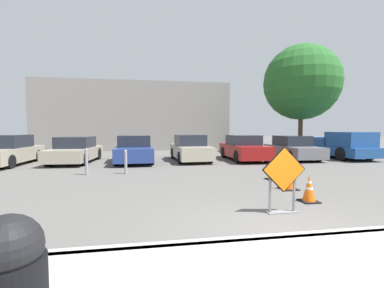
{
  "coord_description": "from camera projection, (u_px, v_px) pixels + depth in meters",
  "views": [
    {
      "loc": [
        -2.32,
        -3.6,
        1.79
      ],
      "look_at": [
        0.48,
        13.62,
        0.76
      ],
      "focal_mm": 24.0,
      "sensor_mm": 36.0,
      "label": 1
    }
  ],
  "objects": [
    {
      "name": "street_tree_behind_lot",
      "position": [
        302.0,
        83.0,
        18.91
      ],
      "size": [
        5.5,
        5.5,
        7.96
      ],
      "color": "#513823",
      "rests_on": "ground_plane"
    },
    {
      "name": "bollard_nearest",
      "position": [
        126.0,
        161.0,
        10.16
      ],
      "size": [
        0.12,
        0.12,
        0.97
      ],
      "color": "gray",
      "rests_on": "ground_plane"
    },
    {
      "name": "building_facade_backdrop",
      "position": [
        136.0,
        117.0,
        23.34
      ],
      "size": [
        16.12,
        5.0,
        5.75
      ],
      "color": "gray",
      "rests_on": "ground_plane"
    },
    {
      "name": "road_closed_sign",
      "position": [
        284.0,
        176.0,
        5.4
      ],
      "size": [
        0.97,
        0.2,
        1.42
      ],
      "color": "black",
      "rests_on": "ground_plane"
    },
    {
      "name": "parked_car_third",
      "position": [
        134.0,
        150.0,
        13.91
      ],
      "size": [
        2.08,
        4.47,
        1.44
      ],
      "rotation": [
        0.0,
        0.0,
        3.19
      ],
      "color": "navy",
      "rests_on": "ground_plane"
    },
    {
      "name": "curb_lip",
      "position": [
        301.0,
        239.0,
        4.02
      ],
      "size": [
        26.2,
        0.2,
        0.14
      ],
      "color": "#999993",
      "rests_on": "ground_plane"
    },
    {
      "name": "bollard_second",
      "position": [
        87.0,
        161.0,
        9.92
      ],
      "size": [
        0.12,
        0.12,
        1.04
      ],
      "color": "gray",
      "rests_on": "ground_plane"
    },
    {
      "name": "parked_car_nearest",
      "position": [
        7.0,
        151.0,
        12.74
      ],
      "size": [
        1.93,
        4.32,
        1.49
      ],
      "rotation": [
        0.0,
        0.0,
        3.12
      ],
      "color": "#A39984",
      "rests_on": "ground_plane"
    },
    {
      "name": "pickup_truck",
      "position": [
        340.0,
        146.0,
        15.75
      ],
      "size": [
        2.12,
        5.31,
        1.61
      ],
      "rotation": [
        0.0,
        0.0,
        3.16
      ],
      "color": "navy",
      "rests_on": "ground_plane"
    },
    {
      "name": "traffic_cone_nearest",
      "position": [
        309.0,
        189.0,
        6.28
      ],
      "size": [
        0.42,
        0.42,
        0.66
      ],
      "color": "black",
      "rests_on": "ground_plane"
    },
    {
      "name": "trash_bin",
      "position": [
        9.0,
        286.0,
        1.83
      ],
      "size": [
        0.5,
        0.5,
        1.04
      ],
      "color": "black",
      "rests_on": "sidewalk_strip"
    },
    {
      "name": "ground_plane",
      "position": [
        194.0,
        162.0,
        13.87
      ],
      "size": [
        96.0,
        96.0,
        0.0
      ],
      "primitive_type": "plane",
      "color": "#565451"
    },
    {
      "name": "traffic_cone_second",
      "position": [
        289.0,
        176.0,
        7.57
      ],
      "size": [
        0.48,
        0.48,
        0.82
      ],
      "color": "black",
      "rests_on": "ground_plane"
    },
    {
      "name": "parked_car_fourth",
      "position": [
        190.0,
        149.0,
        14.47
      ],
      "size": [
        1.98,
        4.11,
        1.46
      ],
      "rotation": [
        0.0,
        0.0,
        3.2
      ],
      "color": "#A39984",
      "rests_on": "ground_plane"
    },
    {
      "name": "parked_car_fifth",
      "position": [
        244.0,
        148.0,
        14.77
      ],
      "size": [
        1.88,
        4.15,
        1.43
      ],
      "rotation": [
        0.0,
        0.0,
        3.13
      ],
      "color": "maroon",
      "rests_on": "ground_plane"
    },
    {
      "name": "parked_car_second",
      "position": [
        76.0,
        151.0,
        13.66
      ],
      "size": [
        2.07,
        4.31,
        1.37
      ],
      "rotation": [
        0.0,
        0.0,
        3.08
      ],
      "color": "#A39984",
      "rests_on": "ground_plane"
    },
    {
      "name": "parked_car_sixth",
      "position": [
        292.0,
        148.0,
        15.35
      ],
      "size": [
        1.91,
        4.32,
        1.38
      ],
      "rotation": [
        0.0,
        0.0,
        3.12
      ],
      "color": "slate",
      "rests_on": "ground_plane"
    },
    {
      "name": "traffic_cone_third",
      "position": [
        273.0,
        171.0,
        9.02
      ],
      "size": [
        0.41,
        0.41,
        0.63
      ],
      "color": "black",
      "rests_on": "ground_plane"
    }
  ]
}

